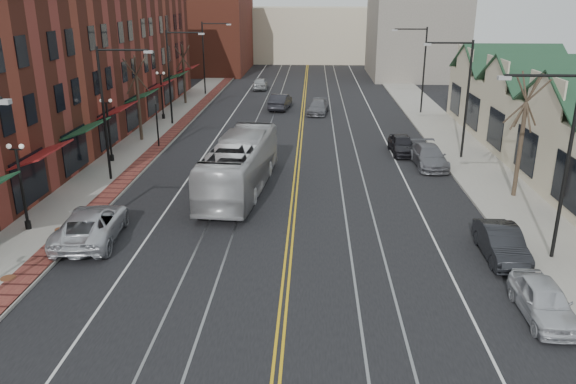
# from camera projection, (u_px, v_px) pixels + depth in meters

# --- Properties ---
(ground) EXTENTS (160.00, 160.00, 0.00)m
(ground) POSITION_uv_depth(u_px,v_px,m) (281.00, 330.00, 19.36)
(ground) COLOR black
(ground) RESTS_ON ground
(sidewalk_left) EXTENTS (4.00, 120.00, 0.15)m
(sidewalk_left) POSITION_uv_depth(u_px,v_px,m) (124.00, 162.00, 38.69)
(sidewalk_left) COLOR gray
(sidewalk_left) RESTS_ON ground
(sidewalk_right) EXTENTS (4.00, 120.00, 0.15)m
(sidewalk_right) POSITION_uv_depth(u_px,v_px,m) (476.00, 166.00, 37.68)
(sidewalk_right) COLOR gray
(sidewalk_right) RESTS_ON ground
(building_left) EXTENTS (10.00, 50.00, 11.00)m
(building_left) POSITION_uv_depth(u_px,v_px,m) (57.00, 69.00, 43.78)
(building_left) COLOR maroon
(building_left) RESTS_ON ground
(building_right) EXTENTS (8.00, 36.00, 4.60)m
(building_right) POSITION_uv_depth(u_px,v_px,m) (572.00, 135.00, 36.69)
(building_right) COLOR beige
(building_right) RESTS_ON ground
(backdrop_left) EXTENTS (14.00, 18.00, 14.00)m
(backdrop_left) POSITION_uv_depth(u_px,v_px,m) (200.00, 23.00, 83.69)
(backdrop_left) COLOR maroon
(backdrop_left) RESTS_ON ground
(backdrop_mid) EXTENTS (22.00, 14.00, 9.00)m
(backdrop_mid) POSITION_uv_depth(u_px,v_px,m) (308.00, 34.00, 97.98)
(backdrop_mid) COLOR beige
(backdrop_mid) RESTS_ON ground
(backdrop_right) EXTENTS (12.00, 16.00, 11.00)m
(backdrop_right) POSITION_uv_depth(u_px,v_px,m) (414.00, 36.00, 78.17)
(backdrop_right) COLOR slate
(backdrop_right) RESTS_ON ground
(streetlight_l_1) EXTENTS (3.33, 0.25, 8.00)m
(streetlight_l_1) POSITION_uv_depth(u_px,v_px,m) (110.00, 101.00, 33.23)
(streetlight_l_1) COLOR black
(streetlight_l_1) RESTS_ON sidewalk_left
(streetlight_l_2) EXTENTS (3.33, 0.25, 8.00)m
(streetlight_l_2) POSITION_uv_depth(u_px,v_px,m) (174.00, 68.00, 48.32)
(streetlight_l_2) COLOR black
(streetlight_l_2) RESTS_ON sidewalk_left
(streetlight_l_3) EXTENTS (3.33, 0.25, 8.00)m
(streetlight_l_3) POSITION_uv_depth(u_px,v_px,m) (207.00, 50.00, 63.40)
(streetlight_l_3) COLOR black
(streetlight_l_3) RESTS_ON sidewalk_left
(streetlight_r_0) EXTENTS (3.33, 0.25, 8.00)m
(streetlight_r_0) POSITION_uv_depth(u_px,v_px,m) (559.00, 148.00, 22.88)
(streetlight_r_0) COLOR black
(streetlight_r_0) RESTS_ON sidewalk_right
(streetlight_r_1) EXTENTS (3.33, 0.25, 8.00)m
(streetlight_r_1) POSITION_uv_depth(u_px,v_px,m) (462.00, 87.00, 37.96)
(streetlight_r_1) COLOR black
(streetlight_r_1) RESTS_ON sidewalk_right
(streetlight_r_2) EXTENTS (3.33, 0.25, 8.00)m
(streetlight_r_2) POSITION_uv_depth(u_px,v_px,m) (420.00, 61.00, 53.04)
(streetlight_r_2) COLOR black
(streetlight_r_2) RESTS_ON sidewalk_right
(lamppost_l_1) EXTENTS (0.84, 0.28, 4.27)m
(lamppost_l_1) POSITION_uv_depth(u_px,v_px,m) (22.00, 189.00, 26.70)
(lamppost_l_1) COLOR black
(lamppost_l_1) RESTS_ON sidewalk_left
(lamppost_l_2) EXTENTS (0.84, 0.28, 4.27)m
(lamppost_l_2) POSITION_uv_depth(u_px,v_px,m) (109.00, 131.00, 38.01)
(lamppost_l_2) COLOR black
(lamppost_l_2) RESTS_ON sidewalk_left
(lamppost_l_3) EXTENTS (0.84, 0.28, 4.27)m
(lamppost_l_3) POSITION_uv_depth(u_px,v_px,m) (162.00, 96.00, 51.21)
(lamppost_l_3) COLOR black
(lamppost_l_3) RESTS_ON sidewalk_left
(tree_left_near) EXTENTS (1.78, 1.37, 6.48)m
(tree_left_near) POSITION_uv_depth(u_px,v_px,m) (138.00, 97.00, 43.22)
(tree_left_near) COLOR #382B21
(tree_left_near) RESTS_ON sidewalk_left
(tree_left_far) EXTENTS (1.66, 1.28, 6.02)m
(tree_left_far) POSITION_uv_depth(u_px,v_px,m) (184.00, 73.00, 58.38)
(tree_left_far) COLOR #382B21
(tree_left_far) RESTS_ON sidewalk_left
(tree_right_mid) EXTENTS (1.90, 1.46, 6.93)m
(tree_right_mid) POSITION_uv_depth(u_px,v_px,m) (522.00, 134.00, 30.78)
(tree_right_mid) COLOR #382B21
(tree_right_mid) RESTS_ON sidewalk_right
(manhole_mid) EXTENTS (0.60, 0.60, 0.02)m
(manhole_mid) POSITION_uv_depth(u_px,v_px,m) (8.00, 278.00, 22.60)
(manhole_mid) COLOR #592D19
(manhole_mid) RESTS_ON sidewalk_left
(manhole_far) EXTENTS (0.60, 0.60, 0.02)m
(manhole_far) POSITION_uv_depth(u_px,v_px,m) (61.00, 229.00, 27.31)
(manhole_far) COLOR #592D19
(manhole_far) RESTS_ON sidewalk_left
(traffic_signal) EXTENTS (0.18, 0.15, 3.80)m
(traffic_signal) POSITION_uv_depth(u_px,v_px,m) (157.00, 117.00, 41.64)
(traffic_signal) COLOR black
(traffic_signal) RESTS_ON sidewalk_left
(transit_bus) EXTENTS (3.63, 11.60, 3.18)m
(transit_bus) POSITION_uv_depth(u_px,v_px,m) (240.00, 165.00, 32.63)
(transit_bus) COLOR #BEBDBF
(transit_bus) RESTS_ON ground
(parked_suv) EXTENTS (3.13, 5.85, 1.56)m
(parked_suv) POSITION_uv_depth(u_px,v_px,m) (91.00, 225.00, 26.23)
(parked_suv) COLOR silver
(parked_suv) RESTS_ON ground
(parked_car_a) EXTENTS (1.61, 3.96, 1.34)m
(parked_car_a) POSITION_uv_depth(u_px,v_px,m) (544.00, 300.00, 19.93)
(parked_car_a) COLOR silver
(parked_car_a) RESTS_ON ground
(parked_car_b) EXTENTS (1.55, 4.32, 1.42)m
(parked_car_b) POSITION_uv_depth(u_px,v_px,m) (501.00, 243.00, 24.45)
(parked_car_b) COLOR black
(parked_car_b) RESTS_ON ground
(parked_car_c) EXTENTS (2.15, 4.91, 1.41)m
(parked_car_c) POSITION_uv_depth(u_px,v_px,m) (429.00, 156.00, 37.66)
(parked_car_c) COLOR slate
(parked_car_c) RESTS_ON ground
(parked_car_d) EXTENTS (1.82, 4.19, 1.41)m
(parked_car_d) POSITION_uv_depth(u_px,v_px,m) (402.00, 144.00, 40.67)
(parked_car_d) COLOR black
(parked_car_d) RESTS_ON ground
(distant_car_left) EXTENTS (2.26, 4.96, 1.58)m
(distant_car_left) POSITION_uv_depth(u_px,v_px,m) (280.00, 102.00, 56.59)
(distant_car_left) COLOR black
(distant_car_left) RESTS_ON ground
(distant_car_right) EXTENTS (2.41, 4.70, 1.31)m
(distant_car_right) POSITION_uv_depth(u_px,v_px,m) (318.00, 107.00, 54.46)
(distant_car_right) COLOR slate
(distant_car_right) RESTS_ON ground
(distant_car_far) EXTENTS (1.95, 4.41, 1.48)m
(distant_car_far) POSITION_uv_depth(u_px,v_px,m) (260.00, 83.00, 68.57)
(distant_car_far) COLOR #9DA0A3
(distant_car_far) RESTS_ON ground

